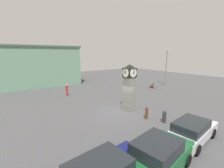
{
  "coord_description": "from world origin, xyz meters",
  "views": [
    {
      "loc": [
        -8.86,
        -10.68,
        5.59
      ],
      "look_at": [
        0.43,
        1.99,
        2.42
      ],
      "focal_mm": 24.0,
      "sensor_mm": 36.0,
      "label": 1
    }
  ],
  "objects_px": {
    "bollard_far_row": "(147,113)",
    "car_by_building": "(192,130)",
    "bollard_mid_row": "(164,116)",
    "car_near_tower": "(159,155)",
    "bollard_near_tower": "(181,122)",
    "street_lamp_near_road": "(166,65)",
    "bench": "(153,84)",
    "pedestrian_near_bench": "(67,89)",
    "clock_tower": "(129,88)"
  },
  "relations": [
    {
      "from": "car_near_tower",
      "to": "pedestrian_near_bench",
      "type": "relative_size",
      "value": 2.58
    },
    {
      "from": "bollard_far_row",
      "to": "bench",
      "type": "bearing_deg",
      "value": 36.53
    },
    {
      "from": "bollard_far_row",
      "to": "bollard_mid_row",
      "type": "bearing_deg",
      "value": -63.45
    },
    {
      "from": "bollard_near_tower",
      "to": "street_lamp_near_road",
      "type": "distance_m",
      "value": 16.65
    },
    {
      "from": "bollard_near_tower",
      "to": "bollard_mid_row",
      "type": "height_order",
      "value": "bollard_mid_row"
    },
    {
      "from": "bollard_far_row",
      "to": "car_by_building",
      "type": "xyz_separation_m",
      "value": [
        -0.2,
        -3.98,
        0.16
      ]
    },
    {
      "from": "bollard_mid_row",
      "to": "pedestrian_near_bench",
      "type": "height_order",
      "value": "pedestrian_near_bench"
    },
    {
      "from": "clock_tower",
      "to": "street_lamp_near_road",
      "type": "height_order",
      "value": "street_lamp_near_road"
    },
    {
      "from": "pedestrian_near_bench",
      "to": "car_near_tower",
      "type": "bearing_deg",
      "value": -94.0
    },
    {
      "from": "bollard_mid_row",
      "to": "street_lamp_near_road",
      "type": "xyz_separation_m",
      "value": [
        13.0,
        8.89,
        3.21
      ]
    },
    {
      "from": "bollard_mid_row",
      "to": "car_near_tower",
      "type": "bearing_deg",
      "value": -148.07
    },
    {
      "from": "bollard_near_tower",
      "to": "car_near_tower",
      "type": "relative_size",
      "value": 0.21
    },
    {
      "from": "pedestrian_near_bench",
      "to": "street_lamp_near_road",
      "type": "xyz_separation_m",
      "value": [
        16.64,
        -3.81,
        2.81
      ]
    },
    {
      "from": "bollard_mid_row",
      "to": "car_near_tower",
      "type": "height_order",
      "value": "car_near_tower"
    },
    {
      "from": "car_near_tower",
      "to": "bench",
      "type": "height_order",
      "value": "car_near_tower"
    },
    {
      "from": "bench",
      "to": "pedestrian_near_bench",
      "type": "xyz_separation_m",
      "value": [
        -13.5,
        3.58,
        0.4
      ]
    },
    {
      "from": "bollard_far_row",
      "to": "car_near_tower",
      "type": "bearing_deg",
      "value": -133.64
    },
    {
      "from": "bollard_far_row",
      "to": "car_by_building",
      "type": "relative_size",
      "value": 0.25
    },
    {
      "from": "bollard_mid_row",
      "to": "pedestrian_near_bench",
      "type": "bearing_deg",
      "value": 106.0
    },
    {
      "from": "car_near_tower",
      "to": "bollard_near_tower",
      "type": "bearing_deg",
      "value": 18.48
    },
    {
      "from": "car_by_building",
      "to": "street_lamp_near_road",
      "type": "distance_m",
      "value": 18.29
    },
    {
      "from": "car_near_tower",
      "to": "bench",
      "type": "xyz_separation_m",
      "value": [
        14.59,
        12.06,
        -0.3
      ]
    },
    {
      "from": "bollard_near_tower",
      "to": "bollard_mid_row",
      "type": "distance_m",
      "value": 1.31
    },
    {
      "from": "bollard_mid_row",
      "to": "bollard_near_tower",
      "type": "bearing_deg",
      "value": -79.47
    },
    {
      "from": "clock_tower",
      "to": "bollard_mid_row",
      "type": "bearing_deg",
      "value": -84.3
    },
    {
      "from": "car_by_building",
      "to": "street_lamp_near_road",
      "type": "relative_size",
      "value": 0.7
    },
    {
      "from": "bollard_mid_row",
      "to": "street_lamp_near_road",
      "type": "relative_size",
      "value": 0.16
    },
    {
      "from": "car_near_tower",
      "to": "street_lamp_near_road",
      "type": "xyz_separation_m",
      "value": [
        17.74,
        11.84,
        2.9
      ]
    },
    {
      "from": "clock_tower",
      "to": "car_by_building",
      "type": "xyz_separation_m",
      "value": [
        -0.48,
        -6.54,
        -1.55
      ]
    },
    {
      "from": "bollard_mid_row",
      "to": "bench",
      "type": "relative_size",
      "value": 0.65
    },
    {
      "from": "bollard_mid_row",
      "to": "bench",
      "type": "distance_m",
      "value": 13.42
    },
    {
      "from": "pedestrian_near_bench",
      "to": "street_lamp_near_road",
      "type": "height_order",
      "value": "street_lamp_near_road"
    },
    {
      "from": "clock_tower",
      "to": "bollard_mid_row",
      "type": "height_order",
      "value": "clock_tower"
    },
    {
      "from": "clock_tower",
      "to": "bollard_near_tower",
      "type": "bearing_deg",
      "value": -83.09
    },
    {
      "from": "car_near_tower",
      "to": "clock_tower",
      "type": "bearing_deg",
      "value": 57.54
    },
    {
      "from": "car_near_tower",
      "to": "car_by_building",
      "type": "bearing_deg",
      "value": 4.35
    },
    {
      "from": "car_near_tower",
      "to": "pedestrian_near_bench",
      "type": "bearing_deg",
      "value": 86.0
    },
    {
      "from": "car_by_building",
      "to": "pedestrian_near_bench",
      "type": "distance_m",
      "value": 15.6
    },
    {
      "from": "bollard_far_row",
      "to": "bench",
      "type": "xyz_separation_m",
      "value": [
        10.52,
        7.79,
        -0.04
      ]
    },
    {
      "from": "bollard_near_tower",
      "to": "bollard_far_row",
      "type": "xyz_separation_m",
      "value": [
        -0.9,
        2.61,
        0.13
      ]
    },
    {
      "from": "clock_tower",
      "to": "street_lamp_near_road",
      "type": "bearing_deg",
      "value": 20.5
    },
    {
      "from": "car_near_tower",
      "to": "street_lamp_near_road",
      "type": "bearing_deg",
      "value": 33.72
    },
    {
      "from": "bench",
      "to": "bollard_far_row",
      "type": "bearing_deg",
      "value": -143.47
    },
    {
      "from": "clock_tower",
      "to": "car_by_building",
      "type": "height_order",
      "value": "clock_tower"
    },
    {
      "from": "car_by_building",
      "to": "bollard_near_tower",
      "type": "bearing_deg",
      "value": 51.08
    },
    {
      "from": "bollard_near_tower",
      "to": "street_lamp_near_road",
      "type": "bearing_deg",
      "value": 38.57
    },
    {
      "from": "pedestrian_near_bench",
      "to": "bollard_near_tower",
      "type": "bearing_deg",
      "value": -74.5
    },
    {
      "from": "bollard_far_row",
      "to": "car_near_tower",
      "type": "relative_size",
      "value": 0.27
    },
    {
      "from": "bollard_near_tower",
      "to": "bollard_far_row",
      "type": "bearing_deg",
      "value": 109.02
    },
    {
      "from": "bollard_mid_row",
      "to": "car_near_tower",
      "type": "xyz_separation_m",
      "value": [
        -4.73,
        -2.95,
        0.3
      ]
    }
  ]
}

